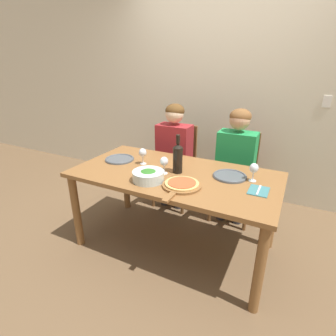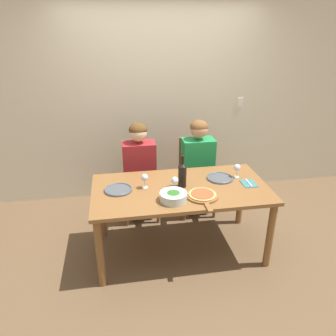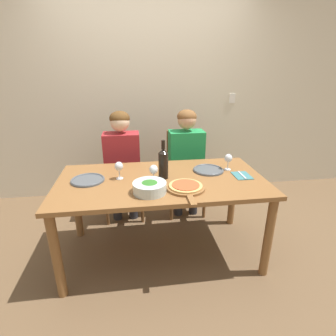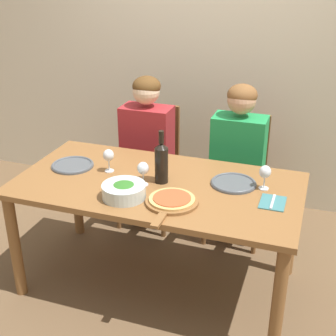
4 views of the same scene
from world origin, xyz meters
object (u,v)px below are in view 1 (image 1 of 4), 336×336
Objects in this scene: chair_left at (178,163)px; dinner_plate_left at (120,159)px; person_woman at (174,147)px; fork_on_napkin at (259,191)px; pizza_on_board at (181,185)px; wine_bottle at (178,158)px; chair_right at (236,173)px; broccoli_bowl at (148,176)px; wine_glass_left at (143,153)px; person_man at (236,157)px; dinner_plate_right at (230,176)px; wine_glass_centre at (164,162)px; wine_glass_right at (254,169)px.

chair_left is 0.85m from dinner_plate_left.
person_woman reaches higher than fork_on_napkin.
pizza_on_board is at bearing -63.71° from chair_left.
wine_bottle reaches higher than fork_on_napkin.
chair_right is 3.73× the size of broccoli_bowl.
wine_bottle reaches higher than chair_right.
broccoli_bowl is 0.92× the size of dinner_plate_left.
person_woman is 8.07× the size of wine_glass_left.
fork_on_napkin is at bearing -4.56° from wine_glass_left.
person_man reaches higher than dinner_plate_left.
dinner_plate_right is at bearing 5.30° from wine_glass_left.
dinner_plate_right is 0.80m from wine_glass_left.
person_man is 0.88m from wine_glass_centre.
person_woman and person_man have the same top height.
wine_glass_right and wine_glass_centre have the same top height.
chair_left is at bearing 114.77° from wine_bottle.
chair_right reaches higher than wine_glass_centre.
wine_bottle is 0.62m from wine_glass_right.
wine_bottle is at bearing -165.85° from dinner_plate_right.
broccoli_bowl is 0.92× the size of dinner_plate_right.
wine_glass_right reaches higher than dinner_plate_left.
wine_glass_centre is 0.78m from fork_on_napkin.
broccoli_bowl is 1.68× the size of wine_glass_right.
fork_on_napkin is at bearing -4.21° from wine_bottle.
chair_right is at bearing 111.98° from fork_on_napkin.
dinner_plate_right is (0.08, -0.69, 0.26)m from chair_right.
person_woman is 0.97m from broccoli_bowl.
person_man is 8.07× the size of wine_glass_right.
wine_glass_right is (0.18, 0.00, 0.10)m from dinner_plate_right.
wine_bottle is 0.37m from wine_glass_left.
pizza_on_board reaches higher than fork_on_napkin.
wine_glass_right reaches higher than pizza_on_board.
fork_on_napkin is at bearing -34.83° from person_woman.
dinner_plate_left is 1.25m from wine_glass_right.
person_man is at bearing -90.00° from chair_right.
wine_glass_right is at bearing -30.39° from person_woman.
person_woman is 0.79m from wine_bottle.
wine_bottle is 0.46m from dinner_plate_right.
person_woman is 8.07× the size of wine_glass_centre.
wine_glass_left is (-0.00, -0.76, 0.35)m from chair_left.
dinner_plate_right is (0.79, -0.69, 0.26)m from chair_left.
chair_right is 1.27m from dinner_plate_left.
person_man is (0.00, -0.11, 0.23)m from chair_right.
pizza_on_board is 2.92× the size of wine_glass_right.
wine_glass_centre is (-0.23, 0.16, 0.09)m from pizza_on_board.
wine_bottle is 0.12m from wine_glass_centre.
chair_right reaches higher than dinner_plate_left.
broccoli_bowl is 1.68× the size of wine_glass_left.
chair_left is 0.95m from wine_bottle.
person_man is 1.05m from broccoli_bowl.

